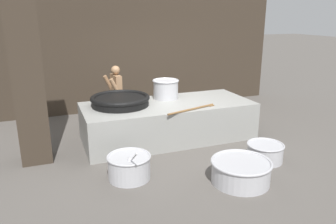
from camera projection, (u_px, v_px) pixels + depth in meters
The scene contains 11 objects.
ground_plane at pixel (168, 138), 7.11m from camera, with size 60.00×60.00×0.00m, color #56514C.
back_wall at pixel (133, 40), 8.92m from camera, with size 8.39×0.24×3.79m, color #382D23.
support_pillar at pixel (25, 56), 5.49m from camera, with size 0.51×0.51×3.79m, color #382D23.
hearth_platform at pixel (168, 121), 6.99m from camera, with size 3.56×1.51×0.78m.
giant_wok_near at pixel (120, 100), 6.68m from camera, with size 1.21×1.21×0.21m.
stock_pot at pixel (166, 89), 7.21m from camera, with size 0.58×0.58×0.42m.
stirring_paddle at pixel (194, 109), 6.41m from camera, with size 1.14×0.40×0.04m.
cook at pixel (116, 94), 7.59m from camera, with size 0.37×0.55×1.45m.
prep_bowl_vegetables at pixel (129, 166), 5.30m from camera, with size 0.72×0.93×0.68m.
prep_bowl_meat at pixel (265, 152), 5.94m from camera, with size 0.67×0.67×0.33m.
prep_bowl_extra at pixel (241, 170), 5.18m from camera, with size 0.97×0.97×0.37m.
Camera 1 is at (-2.39, -6.20, 2.58)m, focal length 35.00 mm.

